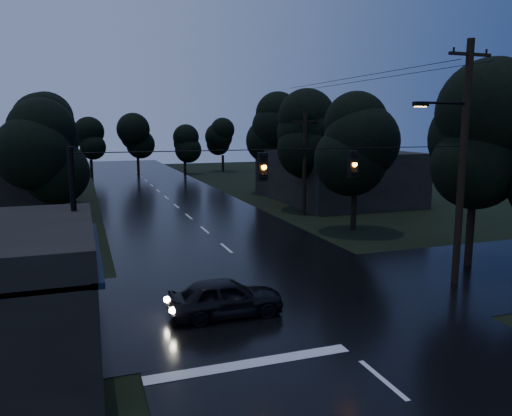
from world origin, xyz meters
TOP-DOWN VIEW (x-y plane):
  - main_road at (0.00, 30.00)m, footprint 12.00×120.00m
  - cross_street at (0.00, 12.00)m, footprint 60.00×9.00m
  - building_far_right at (14.00, 34.00)m, footprint 10.00×14.00m
  - utility_pole_main at (7.41, 11.00)m, footprint 3.50×0.30m
  - utility_pole_far at (8.30, 28.00)m, footprint 2.00×0.30m
  - anchor_pole_left at (-7.50, 11.00)m, footprint 0.18×0.18m
  - span_signals at (0.56, 10.99)m, footprint 15.00×0.37m
  - tree_corner_near at (10.00, 13.00)m, footprint 4.48×4.48m
  - tree_left_a at (-9.00, 22.00)m, footprint 3.92×3.92m
  - tree_left_b at (-9.60, 30.00)m, footprint 4.20×4.20m
  - tree_left_c at (-10.20, 40.00)m, footprint 4.48×4.48m
  - tree_right_a at (9.00, 22.00)m, footprint 4.20×4.20m
  - tree_right_b at (9.60, 30.00)m, footprint 4.48×4.48m
  - tree_right_c at (10.20, 40.00)m, footprint 4.76×4.76m
  - car at (-2.67, 10.71)m, footprint 4.06×1.69m

SIDE VIEW (x-z plane):
  - main_road at x=0.00m, z-range -0.01..0.01m
  - cross_street at x=0.00m, z-range -0.01..0.01m
  - car at x=-2.67m, z-range 0.00..1.37m
  - building_far_right at x=14.00m, z-range 0.00..4.40m
  - anchor_pole_left at x=-7.50m, z-range 0.00..6.00m
  - utility_pole_far at x=8.30m, z-range 0.13..7.63m
  - tree_left_a at x=-9.00m, z-range 1.11..9.37m
  - span_signals at x=0.56m, z-range 4.69..5.80m
  - utility_pole_main at x=7.41m, z-range 0.26..10.26m
  - tree_left_b at x=-9.60m, z-range 1.19..10.04m
  - tree_right_a at x=9.00m, z-range 1.19..10.04m
  - tree_corner_near at x=10.00m, z-range 1.27..10.71m
  - tree_left_c at x=-10.20m, z-range 1.27..10.71m
  - tree_right_b at x=9.60m, z-range 1.27..10.71m
  - tree_right_c at x=10.20m, z-range 1.35..11.38m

